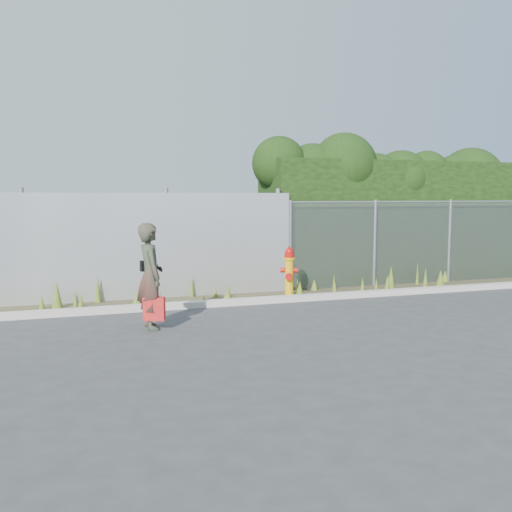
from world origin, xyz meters
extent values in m
plane|color=#363638|center=(0.00, 0.00, 0.00)|extent=(80.00, 80.00, 0.00)
cube|color=#AEA69D|center=(0.00, 1.80, 0.06)|extent=(16.00, 0.22, 0.12)
cube|color=#403A24|center=(0.00, 2.40, 0.01)|extent=(16.00, 1.20, 0.01)
cone|color=#49611D|center=(-2.45, 2.21, 0.14)|extent=(0.24, 0.24, 0.27)
cone|color=#49611D|center=(1.75, 2.15, 0.14)|extent=(0.11, 0.11, 0.28)
cone|color=#49611D|center=(-3.14, 2.86, 0.27)|extent=(0.13, 0.13, 0.55)
cone|color=#49611D|center=(-1.19, 1.95, 0.10)|extent=(0.09, 0.09, 0.20)
cone|color=#49611D|center=(-3.59, 2.01, 0.22)|extent=(0.11, 0.11, 0.44)
cone|color=#49611D|center=(3.02, 2.11, 0.19)|extent=(0.16, 0.16, 0.38)
cone|color=#49611D|center=(3.00, 2.55, 0.13)|extent=(0.09, 0.09, 0.25)
cone|color=#49611D|center=(1.59, 2.79, 0.10)|extent=(0.09, 0.09, 0.19)
cone|color=#49611D|center=(3.25, 2.35, 0.27)|extent=(0.20, 0.20, 0.54)
cone|color=#49611D|center=(4.51, 2.24, 0.21)|extent=(0.23, 0.23, 0.42)
cone|color=#49611D|center=(4.03, 2.15, 0.25)|extent=(0.13, 0.13, 0.50)
cone|color=#49611D|center=(-1.23, 2.88, 0.24)|extent=(0.09, 0.09, 0.49)
cone|color=#49611D|center=(-3.48, 2.46, 0.14)|extent=(0.12, 0.12, 0.27)
cone|color=#49611D|center=(5.18, 2.97, 0.14)|extent=(0.19, 0.19, 0.28)
cone|color=#49611D|center=(1.97, 2.63, 0.19)|extent=(0.08, 0.08, 0.39)
cone|color=#49611D|center=(-0.50, 2.59, 0.14)|extent=(0.11, 0.11, 0.28)
cone|color=#49611D|center=(0.94, 2.32, 0.20)|extent=(0.10, 0.10, 0.41)
cone|color=#49611D|center=(-3.91, 2.48, 0.26)|extent=(0.21, 0.21, 0.53)
cone|color=#49611D|center=(-2.25, 2.47, 0.26)|extent=(0.10, 0.10, 0.52)
cone|color=#49611D|center=(0.93, 2.15, 0.17)|extent=(0.18, 0.18, 0.34)
cone|color=#49611D|center=(1.58, 2.85, 0.13)|extent=(0.15, 0.15, 0.26)
cone|color=#49611D|center=(2.37, 2.07, 0.19)|extent=(0.12, 0.12, 0.38)
cone|color=#49611D|center=(-0.77, 2.68, 0.12)|extent=(0.12, 0.12, 0.23)
cone|color=#49611D|center=(-4.18, 2.40, 0.14)|extent=(0.12, 0.12, 0.29)
cone|color=#49611D|center=(4.26, 2.79, 0.27)|extent=(0.09, 0.09, 0.54)
cone|color=#49611D|center=(-0.71, 1.95, 0.15)|extent=(0.24, 0.24, 0.30)
cube|color=#B4B6BC|center=(-3.25, 3.00, 1.10)|extent=(8.50, 0.08, 2.20)
cylinder|color=gray|center=(-4.50, 3.12, 1.15)|extent=(0.10, 0.10, 2.30)
cylinder|color=gray|center=(-1.70, 3.12, 1.15)|extent=(0.10, 0.10, 2.30)
cylinder|color=gray|center=(0.80, 3.12, 1.15)|extent=(0.10, 0.10, 2.30)
cube|color=gray|center=(4.25, 3.00, 1.00)|extent=(6.50, 0.03, 2.00)
cylinder|color=gray|center=(4.25, 3.00, 2.00)|extent=(6.50, 0.04, 0.04)
cylinder|color=gray|center=(1.05, 3.00, 1.02)|extent=(0.07, 0.07, 2.05)
cylinder|color=gray|center=(3.20, 3.00, 1.02)|extent=(0.07, 0.07, 2.05)
cylinder|color=gray|center=(5.30, 3.00, 1.02)|extent=(0.07, 0.07, 2.05)
cube|color=black|center=(4.55, 4.00, 1.50)|extent=(7.30, 1.60, 3.00)
sphere|color=black|center=(1.19, 4.08, 2.91)|extent=(1.29, 1.29, 1.29)
sphere|color=black|center=(2.08, 4.11, 2.69)|extent=(1.45, 1.45, 1.45)
sphere|color=black|center=(2.82, 3.88, 2.87)|extent=(1.61, 1.61, 1.61)
sphere|color=black|center=(3.73, 3.92, 2.56)|extent=(1.30, 1.30, 1.30)
sphere|color=black|center=(4.42, 3.86, 2.56)|extent=(1.45, 1.45, 1.45)
sphere|color=black|center=(5.42, 4.20, 2.75)|extent=(1.16, 1.16, 1.16)
sphere|color=black|center=(6.28, 4.14, 2.57)|extent=(1.33, 1.33, 1.33)
sphere|color=black|center=(6.82, 4.20, 2.55)|extent=(1.79, 1.79, 1.79)
cylinder|color=#DCA40B|center=(0.67, 2.11, 0.03)|extent=(0.27, 0.27, 0.06)
cylinder|color=#DCA40B|center=(0.67, 2.11, 0.41)|extent=(0.17, 0.17, 0.82)
cylinder|color=#DCA40B|center=(0.67, 2.11, 0.84)|extent=(0.23, 0.23, 0.05)
cylinder|color=#B20F0A|center=(0.67, 2.11, 0.91)|extent=(0.20, 0.20, 0.10)
sphere|color=#B20F0A|center=(0.67, 2.11, 0.98)|extent=(0.18, 0.18, 0.18)
cylinder|color=#B20F0A|center=(0.67, 2.11, 1.08)|extent=(0.05, 0.05, 0.05)
cylinder|color=#B20F0A|center=(0.53, 2.11, 0.60)|extent=(0.10, 0.11, 0.11)
cylinder|color=#B20F0A|center=(0.80, 2.11, 0.60)|extent=(0.10, 0.11, 0.11)
cylinder|color=#B20F0A|center=(0.67, 1.97, 0.48)|extent=(0.15, 0.12, 0.15)
imported|color=#0E5A3C|center=(-2.46, 0.32, 0.85)|extent=(0.46, 0.66, 1.71)
cube|color=#B60A2D|center=(-2.43, 0.15, 0.36)|extent=(0.34, 0.12, 0.37)
cylinder|color=#B60A2D|center=(-2.43, 0.15, 0.60)|extent=(0.16, 0.01, 0.01)
cube|color=black|center=(-2.48, 0.43, 1.01)|extent=(0.23, 0.10, 0.17)
camera|label=1|loc=(-3.75, -8.79, 2.13)|focal=40.00mm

